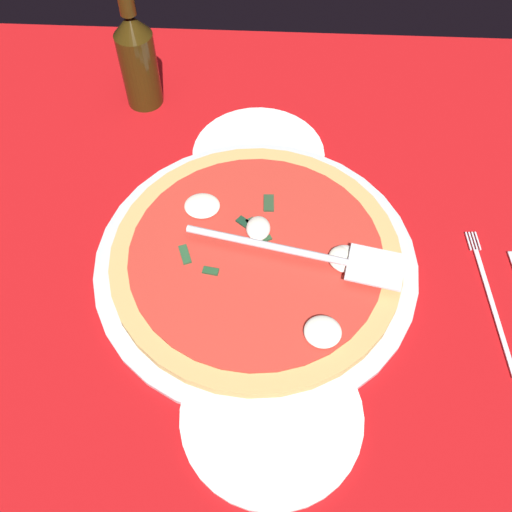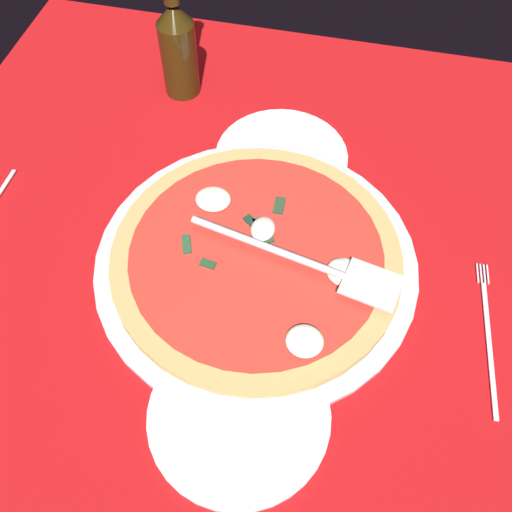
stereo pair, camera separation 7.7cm
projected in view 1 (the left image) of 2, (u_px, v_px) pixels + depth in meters
ground_plane at (243, 265)px, 78.92cm from camera, size 103.10×103.10×0.80cm
pizza_pan at (256, 263)px, 77.99cm from camera, size 43.35×43.35×1.17cm
dinner_plate_left at (272, 415)px, 66.28cm from camera, size 21.10×21.10×1.00cm
dinner_plate_right at (258, 155)px, 89.35cm from camera, size 20.37×20.37×1.00cm
pizza at (257, 257)px, 76.78cm from camera, size 38.82×38.82×2.94cm
pizza_server at (305, 251)px, 74.31cm from camera, size 9.09×28.64×1.00cm
beer_bottle at (137, 56)px, 89.19cm from camera, size 5.86×5.86×24.67cm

